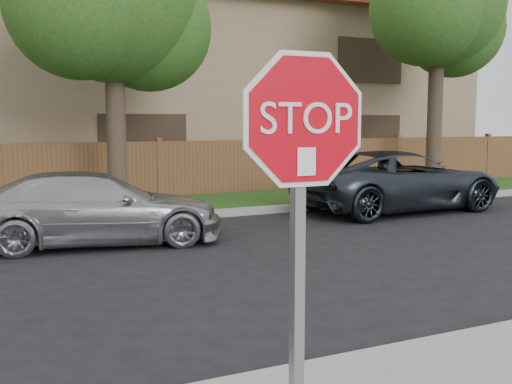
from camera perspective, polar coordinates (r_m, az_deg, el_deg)
far_curb at (r=12.60m, az=-22.60°, el=-3.19°), size 70.00×0.30×0.15m
grass_strip at (r=14.23m, az=-22.94°, el=-2.18°), size 70.00×3.00×0.12m
tree_right at (r=19.00m, az=17.32°, el=16.87°), size 4.80×3.90×8.20m
stop_sign at (r=3.23m, az=4.42°, el=1.18°), size 1.01×0.13×2.55m
sedan_right at (r=10.77m, az=-15.00°, el=-1.50°), size 4.61×2.45×1.27m
sedan_far_right at (r=14.71m, az=13.45°, el=1.05°), size 5.31×2.64×1.45m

